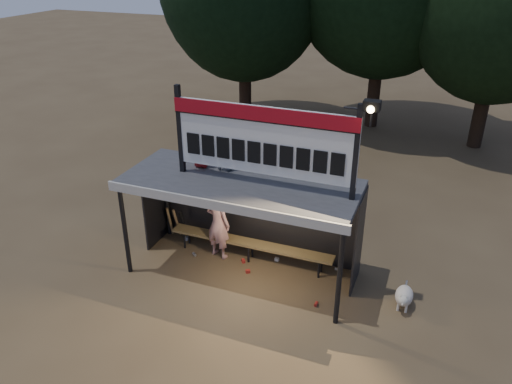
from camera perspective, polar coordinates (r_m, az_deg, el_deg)
ground at (r=11.60m, az=-1.66°, el=-9.10°), size 80.00×80.00×0.00m
player at (r=11.73m, az=-4.36°, el=-3.63°), size 0.72×0.57×1.76m
child_a at (r=10.81m, az=-3.82°, el=4.83°), size 0.45×0.36×0.91m
child_b at (r=10.98m, az=-6.31°, el=4.92°), size 0.43×0.29×0.85m
dugout_shelter at (r=10.84m, az=-1.28°, el=-0.43°), size 5.10×2.08×2.32m
scoreboard_assembly at (r=9.84m, az=1.09°, el=6.11°), size 4.10×0.27×1.99m
bench at (r=11.78m, az=-0.65°, el=-5.94°), size 4.00×0.35×0.48m
dog at (r=10.87m, az=16.56°, el=-11.36°), size 0.36×0.81×0.49m
bats at (r=12.81m, az=-9.03°, el=-3.44°), size 0.49×0.33×0.84m
litter at (r=11.79m, az=-0.16°, el=-8.23°), size 3.99×1.48×0.08m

